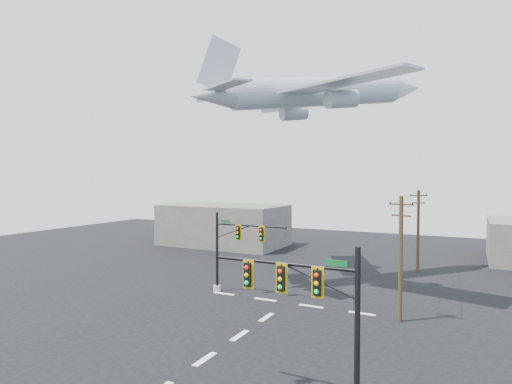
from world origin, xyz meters
The scene contains 9 objects.
ground centered at (0.00, 0.00, 0.00)m, with size 120.00×120.00×0.00m, color black.
lane_markings centered at (0.00, 5.33, 0.01)m, with size 14.00×21.20×0.01m.
signal_mast_near centered at (7.18, -1.80, 4.10)m, with size 7.25×0.80×7.24m.
signal_mast_far centered at (-5.51, 12.41, 3.80)m, with size 7.08×0.78×7.05m.
utility_pole_a centered at (8.79, 11.43, 4.63)m, with size 1.73×0.64×8.86m.
utility_pole_b centered at (8.10, 28.76, 4.61)m, with size 1.75×0.57×8.81m.
power_lines centered at (8.45, 20.09, 8.19)m, with size 2.30×17.33×0.03m.
airliner centered at (-0.22, 19.84, 18.29)m, with size 20.78×22.13×6.69m.
building_left centered at (-20.00, 35.00, 3.00)m, with size 18.00×10.00×6.00m, color slate.
Camera 1 is at (13.19, -19.69, 10.18)m, focal length 30.00 mm.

